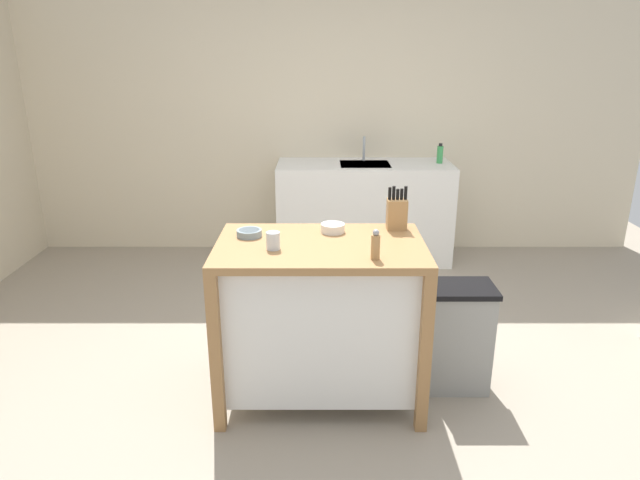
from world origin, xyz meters
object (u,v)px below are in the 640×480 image
at_px(kitchen_island, 320,313).
at_px(knife_block, 396,213).
at_px(bottle_dish_soap, 440,154).
at_px(pepper_grinder, 375,245).
at_px(sink_faucet, 364,149).
at_px(bowl_stoneware_deep, 249,233).
at_px(drinking_cup, 273,241).
at_px(trash_bin, 458,336).
at_px(bowl_ceramic_small, 332,228).

height_order(kitchen_island, knife_block, knife_block).
bearing_deg(bottle_dish_soap, kitchen_island, -115.69).
height_order(pepper_grinder, sink_faucet, sink_faucet).
bearing_deg(bowl_stoneware_deep, drinking_cup, -54.47).
height_order(knife_block, pepper_grinder, knife_block).
relative_size(kitchen_island, bottle_dish_soap, 6.22).
distance_m(drinking_cup, trash_bin, 1.22).
distance_m(drinking_cup, bottle_dish_soap, 2.66).
bearing_deg(kitchen_island, knife_block, 30.44).
xyz_separation_m(knife_block, trash_bin, (0.36, -0.17, -0.68)).
xyz_separation_m(knife_block, sink_faucet, (-0.03, 2.09, 0.01)).
relative_size(bowl_stoneware_deep, drinking_cup, 1.50).
xyz_separation_m(pepper_grinder, bottle_dish_soap, (0.81, 2.45, -0.00)).
distance_m(kitchen_island, bottle_dish_soap, 2.51).
xyz_separation_m(kitchen_island, bowl_stoneware_deep, (-0.38, 0.12, 0.42)).
bearing_deg(bowl_ceramic_small, knife_block, 9.78).
height_order(bowl_ceramic_small, sink_faucet, sink_faucet).
height_order(bowl_ceramic_small, pepper_grinder, pepper_grinder).
bearing_deg(bowl_stoneware_deep, trash_bin, -1.56).
bearing_deg(trash_bin, knife_block, 155.01).
relative_size(bowl_stoneware_deep, sink_faucet, 0.62).
distance_m(pepper_grinder, sink_faucet, 2.58).
bearing_deg(drinking_cup, bowl_stoneware_deep, 125.53).
xyz_separation_m(drinking_cup, trash_bin, (1.03, 0.17, -0.64)).
relative_size(knife_block, bowl_stoneware_deep, 1.81).
bearing_deg(kitchen_island, pepper_grinder, -40.93).
bearing_deg(pepper_grinder, kitchen_island, 139.07).
xyz_separation_m(trash_bin, sink_faucet, (-0.39, 2.26, 0.69)).
height_order(drinking_cup, pepper_grinder, pepper_grinder).
relative_size(pepper_grinder, bottle_dish_soap, 0.85).
bearing_deg(pepper_grinder, bowl_ceramic_small, 115.09).
height_order(drinking_cup, sink_faucet, sink_faucet).
bearing_deg(bowl_stoneware_deep, knife_block, 9.50).
bearing_deg(pepper_grinder, knife_block, 71.25).
xyz_separation_m(pepper_grinder, sink_faucet, (0.13, 2.57, 0.03)).
bearing_deg(bowl_ceramic_small, sink_faucet, 81.29).
relative_size(trash_bin, bottle_dish_soap, 3.57).
bearing_deg(pepper_grinder, bottle_dish_soap, 71.83).
xyz_separation_m(knife_block, bottle_dish_soap, (0.64, 1.97, -0.02)).
relative_size(bowl_ceramic_small, sink_faucet, 0.60).
distance_m(pepper_grinder, trash_bin, 0.90).
bearing_deg(trash_bin, sink_faucet, 99.78).
xyz_separation_m(kitchen_island, trash_bin, (0.79, 0.08, -0.19)).
relative_size(pepper_grinder, sink_faucet, 0.68).
bearing_deg(sink_faucet, kitchen_island, -99.65).
distance_m(knife_block, drinking_cup, 0.75).
relative_size(drinking_cup, bottle_dish_soap, 0.51).
relative_size(knife_block, sink_faucet, 1.12).
height_order(knife_block, bowl_ceramic_small, knife_block).
relative_size(kitchen_island, knife_block, 4.47).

